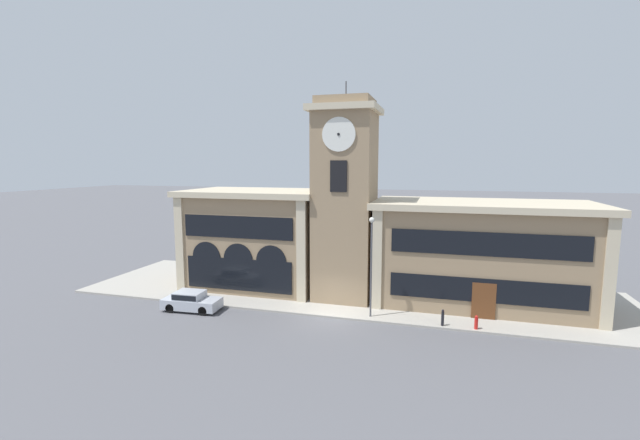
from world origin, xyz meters
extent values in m
plane|color=#56565B|center=(0.00, 0.00, 0.00)|extent=(300.00, 300.00, 0.00)
cube|color=#A39E93|center=(0.00, 5.80, 0.07)|extent=(42.69, 11.60, 0.15)
cube|color=#937A5B|center=(0.00, 4.56, 7.02)|extent=(4.27, 4.27, 14.04)
cube|color=beige|center=(0.00, 4.56, 14.27)|extent=(4.97, 4.97, 0.45)
cube|color=#937A5B|center=(0.00, 4.56, 14.79)|extent=(3.93, 3.93, 0.60)
cylinder|color=#4C4C51|center=(0.00, 4.56, 15.69)|extent=(0.10, 0.10, 1.20)
cylinder|color=silver|center=(0.00, 2.37, 12.36)|extent=(2.37, 0.10, 2.37)
cylinder|color=black|center=(0.00, 2.30, 12.36)|extent=(0.19, 0.04, 0.19)
cylinder|color=silver|center=(-2.18, 4.56, 12.36)|extent=(0.10, 2.37, 2.37)
cylinder|color=black|center=(-2.25, 4.56, 12.36)|extent=(0.04, 0.19, 0.19)
cube|color=black|center=(0.00, 2.38, 9.48)|extent=(1.20, 0.10, 2.20)
cube|color=#937A5B|center=(-7.90, 6.01, 3.86)|extent=(10.93, 7.18, 7.73)
cube|color=beige|center=(-7.90, 6.01, 7.95)|extent=(11.63, 7.88, 0.45)
cube|color=beige|center=(-13.02, 2.36, 3.86)|extent=(0.70, 0.16, 7.73)
cube|color=beige|center=(-2.78, 2.36, 3.86)|extent=(0.70, 0.16, 7.73)
cube|color=black|center=(-7.90, 2.38, 5.56)|extent=(8.97, 0.10, 1.70)
cube|color=black|center=(-7.90, 2.38, 1.85)|extent=(8.75, 0.10, 2.47)
cylinder|color=black|center=(-10.63, 2.37, 3.09)|extent=(2.41, 0.06, 2.41)
cylinder|color=black|center=(-7.90, 2.37, 3.09)|extent=(2.41, 0.06, 2.41)
cylinder|color=black|center=(-5.17, 2.37, 3.09)|extent=(2.41, 0.06, 2.41)
cube|color=#937A5B|center=(9.89, 6.01, 3.58)|extent=(14.91, 7.18, 7.16)
cube|color=beige|center=(9.89, 6.01, 7.39)|extent=(15.61, 7.88, 0.45)
cube|color=beige|center=(2.78, 2.36, 3.58)|extent=(0.70, 0.16, 7.16)
cube|color=beige|center=(17.00, 2.36, 3.58)|extent=(0.70, 0.16, 7.16)
cube|color=black|center=(9.89, 2.38, 5.16)|extent=(12.23, 0.10, 1.58)
cube|color=#5B3319|center=(9.89, 2.37, 1.29)|extent=(1.50, 0.12, 2.58)
cube|color=black|center=(9.89, 2.38, 2.06)|extent=(12.23, 0.10, 1.60)
cube|color=#B2B7C1|center=(-9.79, -1.15, 0.53)|extent=(4.12, 1.97, 0.70)
cube|color=#B2B7C1|center=(-9.95, -1.16, 1.13)|extent=(2.02, 1.67, 0.49)
cube|color=black|center=(-9.95, -1.16, 1.13)|extent=(1.94, 1.71, 0.37)
cylinder|color=black|center=(-8.59, -0.32, 0.32)|extent=(0.66, 0.26, 0.65)
cylinder|color=black|center=(-8.50, -1.84, 0.32)|extent=(0.66, 0.26, 0.65)
cylinder|color=black|center=(-11.08, -0.46, 0.32)|extent=(0.66, 0.26, 0.65)
cylinder|color=black|center=(-11.00, -1.98, 0.32)|extent=(0.66, 0.26, 0.65)
cylinder|color=#4C4C51|center=(2.65, 0.76, 3.33)|extent=(0.12, 0.12, 6.37)
sphere|color=silver|center=(2.65, 0.76, 6.70)|extent=(0.36, 0.36, 0.36)
cylinder|color=black|center=(7.32, 0.35, 0.60)|extent=(0.18, 0.18, 0.90)
sphere|color=black|center=(7.32, 0.35, 1.13)|extent=(0.16, 0.16, 0.16)
cylinder|color=red|center=(9.32, 0.35, 0.50)|extent=(0.22, 0.22, 0.70)
sphere|color=red|center=(9.32, 0.35, 0.93)|extent=(0.19, 0.19, 0.19)
camera|label=1|loc=(7.01, -26.78, 10.31)|focal=24.00mm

